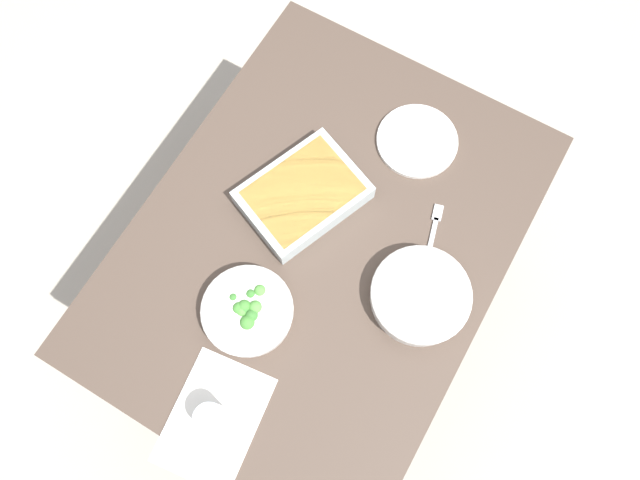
{
  "coord_description": "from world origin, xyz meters",
  "views": [
    {
      "loc": [
        -0.41,
        -0.24,
        2.18
      ],
      "look_at": [
        0.0,
        0.0,
        0.74
      ],
      "focal_mm": 33.23,
      "sensor_mm": 36.0,
      "label": 1
    }
  ],
  "objects_px": {
    "fork_on_table": "(433,231)",
    "spoon_by_stew": "(403,289)",
    "stew_bowl": "(420,296)",
    "baking_dish": "(303,194)",
    "side_plate": "(417,141)",
    "broccoli_bowl": "(248,311)",
    "drink_cup": "(212,419)"
  },
  "relations": [
    {
      "from": "drink_cup",
      "to": "spoon_by_stew",
      "type": "xyz_separation_m",
      "value": [
        0.5,
        -0.24,
        -0.03
      ]
    },
    {
      "from": "broccoli_bowl",
      "to": "side_plate",
      "type": "xyz_separation_m",
      "value": [
        0.63,
        -0.14,
        -0.02
      ]
    },
    {
      "from": "fork_on_table",
      "to": "spoon_by_stew",
      "type": "bearing_deg",
      "value": -178.64
    },
    {
      "from": "fork_on_table",
      "to": "drink_cup",
      "type": "bearing_deg",
      "value": 160.99
    },
    {
      "from": "broccoli_bowl",
      "to": "spoon_by_stew",
      "type": "relative_size",
      "value": 1.28
    },
    {
      "from": "side_plate",
      "to": "spoon_by_stew",
      "type": "xyz_separation_m",
      "value": [
        -0.38,
        -0.16,
        -0.0
      ]
    },
    {
      "from": "fork_on_table",
      "to": "baking_dish",
      "type": "bearing_deg",
      "value": 105.34
    },
    {
      "from": "broccoli_bowl",
      "to": "drink_cup",
      "type": "distance_m",
      "value": 0.26
    },
    {
      "from": "baking_dish",
      "to": "fork_on_table",
      "type": "relative_size",
      "value": 2.05
    },
    {
      "from": "side_plate",
      "to": "fork_on_table",
      "type": "xyz_separation_m",
      "value": [
        -0.21,
        -0.15,
        -0.0
      ]
    },
    {
      "from": "baking_dish",
      "to": "spoon_by_stew",
      "type": "bearing_deg",
      "value": -103.73
    },
    {
      "from": "drink_cup",
      "to": "baking_dish",
      "type": "bearing_deg",
      "value": 10.14
    },
    {
      "from": "broccoli_bowl",
      "to": "fork_on_table",
      "type": "xyz_separation_m",
      "value": [
        0.42,
        -0.3,
        -0.03
      ]
    },
    {
      "from": "drink_cup",
      "to": "side_plate",
      "type": "xyz_separation_m",
      "value": [
        0.88,
        -0.08,
        -0.03
      ]
    },
    {
      "from": "drink_cup",
      "to": "spoon_by_stew",
      "type": "bearing_deg",
      "value": -25.36
    },
    {
      "from": "side_plate",
      "to": "stew_bowl",
      "type": "bearing_deg",
      "value": -152.25
    },
    {
      "from": "broccoli_bowl",
      "to": "baking_dish",
      "type": "relative_size",
      "value": 0.62
    },
    {
      "from": "side_plate",
      "to": "spoon_by_stew",
      "type": "relative_size",
      "value": 1.25
    },
    {
      "from": "stew_bowl",
      "to": "broccoli_bowl",
      "type": "xyz_separation_m",
      "value": [
        -0.24,
        0.34,
        -0.0
      ]
    },
    {
      "from": "broccoli_bowl",
      "to": "baking_dish",
      "type": "bearing_deg",
      "value": 6.86
    },
    {
      "from": "side_plate",
      "to": "fork_on_table",
      "type": "bearing_deg",
      "value": -143.26
    },
    {
      "from": "baking_dish",
      "to": "side_plate",
      "type": "relative_size",
      "value": 1.64
    },
    {
      "from": "stew_bowl",
      "to": "baking_dish",
      "type": "xyz_separation_m",
      "value": [
        0.08,
        0.38,
        0.0
      ]
    },
    {
      "from": "broccoli_bowl",
      "to": "fork_on_table",
      "type": "distance_m",
      "value": 0.51
    },
    {
      "from": "drink_cup",
      "to": "fork_on_table",
      "type": "bearing_deg",
      "value": -19.01
    },
    {
      "from": "side_plate",
      "to": "broccoli_bowl",
      "type": "bearing_deg",
      "value": 167.31
    },
    {
      "from": "baking_dish",
      "to": "spoon_by_stew",
      "type": "xyz_separation_m",
      "value": [
        -0.08,
        -0.34,
        -0.03
      ]
    },
    {
      "from": "broccoli_bowl",
      "to": "baking_dish",
      "type": "xyz_separation_m",
      "value": [
        0.33,
        0.04,
        0.0
      ]
    },
    {
      "from": "broccoli_bowl",
      "to": "fork_on_table",
      "type": "relative_size",
      "value": 1.28
    },
    {
      "from": "baking_dish",
      "to": "drink_cup",
      "type": "bearing_deg",
      "value": -169.86
    },
    {
      "from": "stew_bowl",
      "to": "spoon_by_stew",
      "type": "distance_m",
      "value": 0.05
    },
    {
      "from": "stew_bowl",
      "to": "baking_dish",
      "type": "height_order",
      "value": "same"
    }
  ]
}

